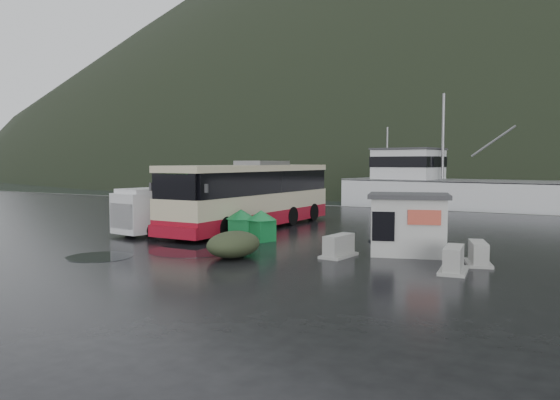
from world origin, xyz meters
The scene contains 14 objects.
ground centered at (0.00, 0.00, 0.00)m, with size 160.00×160.00×0.00m, color black.
harbor_water centered at (0.00, 110.00, 0.00)m, with size 300.00×180.00×0.02m, color black.
quay_edge centered at (0.00, 20.00, 0.00)m, with size 160.00×0.60×1.50m, color #999993.
coach_bus centered at (-1.16, 4.15, 0.00)m, with size 3.20×12.92×3.66m, color beige, non-canonical shape.
white_van centered at (-3.81, 0.37, 0.00)m, with size 1.91×5.54×2.31m, color silver, non-canonical shape.
waste_bin_left centered at (1.84, 0.27, 0.00)m, with size 1.00×1.00×1.39m, color #147436, non-canonical shape.
waste_bin_right centered at (0.82, 0.15, 0.00)m, with size 1.01×1.01×1.40m, color #147436, non-canonical shape.
dome_tent centered at (3.15, -3.80, 0.00)m, with size 1.78×2.50×0.98m, color #2F3822, non-canonical shape.
ticket_kiosk centered at (8.63, 0.09, 0.00)m, with size 3.01×2.28×2.35m, color #B7B7B3, non-canonical shape.
jersey_barrier_a centered at (6.53, -1.75, 0.00)m, with size 0.84×1.68×0.84m, color #999993, non-canonical shape.
jersey_barrier_b centered at (10.92, -2.55, 0.00)m, with size 0.84×1.69×0.84m, color #999993, non-canonical shape.
jersey_barrier_c centered at (11.36, -0.76, 0.00)m, with size 0.81×1.61×0.81m, color #999993, non-canonical shape.
fishing_trawler centered at (6.42, 27.31, 0.00)m, with size 27.31×5.98×10.92m, color silver, non-canonical shape.
puddles centered at (2.42, -2.01, 0.00)m, with size 11.34×12.06×0.01m.
Camera 1 is at (14.76, -20.44, 3.57)m, focal length 35.00 mm.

